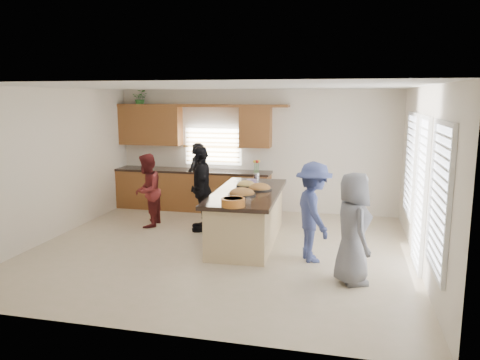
% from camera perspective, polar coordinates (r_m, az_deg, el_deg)
% --- Properties ---
extents(floor, '(6.50, 6.50, 0.00)m').
position_cam_1_polar(floor, '(8.27, -2.43, -8.46)').
color(floor, beige).
rests_on(floor, ground).
extents(room_shell, '(6.52, 6.02, 2.81)m').
position_cam_1_polar(room_shell, '(7.87, -2.53, 4.77)').
color(room_shell, silver).
rests_on(room_shell, ground).
extents(back_cabinetry, '(4.08, 0.66, 2.46)m').
position_cam_1_polar(back_cabinetry, '(11.02, -5.96, 1.09)').
color(back_cabinetry, brown).
rests_on(back_cabinetry, ground).
extents(right_wall_glazing, '(0.06, 4.00, 2.25)m').
position_cam_1_polar(right_wall_glazing, '(7.60, 21.27, -0.37)').
color(right_wall_glazing, white).
rests_on(right_wall_glazing, ground).
extents(island, '(1.25, 2.74, 0.95)m').
position_cam_1_polar(island, '(8.58, 0.90, -4.61)').
color(island, '#CFB380').
rests_on(island, ground).
extents(platter_front, '(0.49, 0.49, 0.20)m').
position_cam_1_polar(platter_front, '(8.12, 0.24, -1.65)').
color(platter_front, black).
rests_on(platter_front, island).
extents(platter_mid, '(0.45, 0.45, 0.18)m').
position_cam_1_polar(platter_mid, '(8.59, 2.41, -1.00)').
color(platter_mid, black).
rests_on(platter_mid, island).
extents(platter_back, '(0.39, 0.39, 0.16)m').
position_cam_1_polar(platter_back, '(8.92, 0.76, -0.58)').
color(platter_back, black).
rests_on(platter_back, island).
extents(salad_bowl, '(0.37, 0.37, 0.13)m').
position_cam_1_polar(salad_bowl, '(7.28, -0.85, -2.67)').
color(salad_bowl, '#BE6922').
rests_on(salad_bowl, island).
extents(clear_cup, '(0.09, 0.09, 0.09)m').
position_cam_1_polar(clear_cup, '(7.45, 1.05, -2.58)').
color(clear_cup, white).
rests_on(clear_cup, island).
extents(plate_stack, '(0.20, 0.20, 0.05)m').
position_cam_1_polar(plate_stack, '(9.33, 1.41, -0.11)').
color(plate_stack, '#9E7EB7').
rests_on(plate_stack, island).
extents(flower_vase, '(0.14, 0.14, 0.41)m').
position_cam_1_polar(flower_vase, '(9.60, 2.03, 1.30)').
color(flower_vase, silver).
rests_on(flower_vase, island).
extents(potted_plant, '(0.40, 0.36, 0.39)m').
position_cam_1_polar(potted_plant, '(11.45, -12.04, 9.72)').
color(potted_plant, '#357930').
rests_on(potted_plant, back_cabinetry).
extents(woman_left_back, '(0.43, 0.61, 1.59)m').
position_cam_1_polar(woman_left_back, '(10.87, -5.34, 0.35)').
color(woman_left_back, black).
rests_on(woman_left_back, ground).
extents(woman_left_mid, '(0.65, 0.79, 1.50)m').
position_cam_1_polar(woman_left_mid, '(9.70, -11.26, -1.27)').
color(woman_left_mid, maroon).
rests_on(woman_left_mid, ground).
extents(woman_left_front, '(0.69, 1.07, 1.69)m').
position_cam_1_polar(woman_left_front, '(9.26, -4.70, -1.04)').
color(woman_left_front, black).
rests_on(woman_left_front, ground).
extents(woman_right_back, '(0.95, 1.19, 1.62)m').
position_cam_1_polar(woman_right_back, '(7.61, 8.95, -3.87)').
color(woman_right_back, '#374279').
rests_on(woman_right_back, ground).
extents(woman_right_front, '(0.74, 0.91, 1.60)m').
position_cam_1_polar(woman_right_front, '(6.83, 13.58, -5.75)').
color(woman_right_front, slate).
rests_on(woman_right_front, ground).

